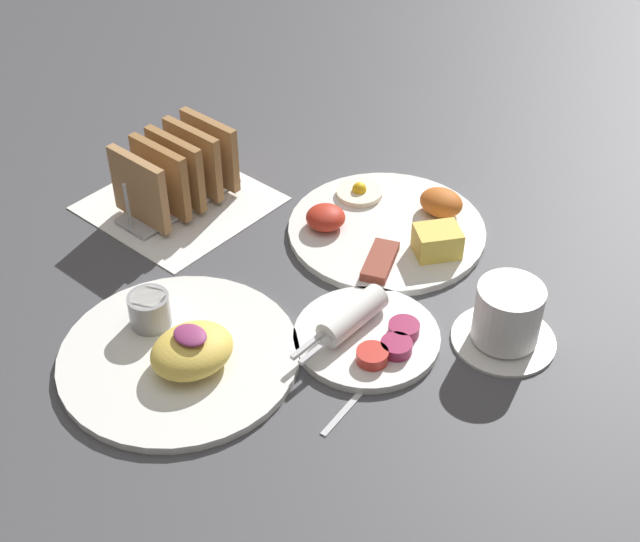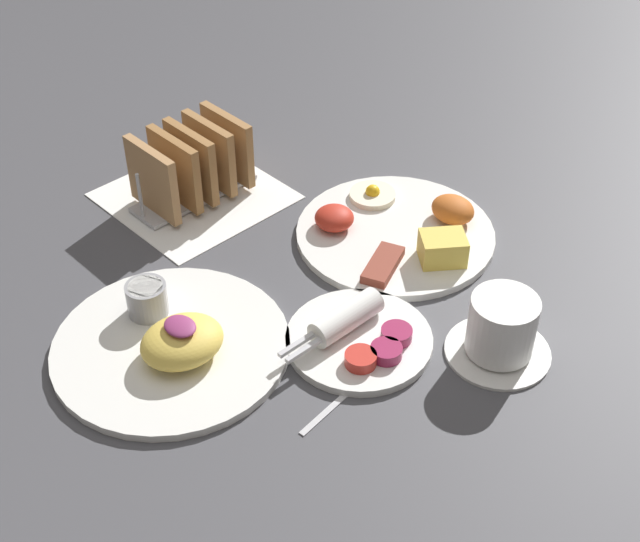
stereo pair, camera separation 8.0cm
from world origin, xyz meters
name	(u,v)px [view 2 (the right image)]	position (x,y,z in m)	size (l,w,h in m)	color
ground_plane	(292,282)	(0.00, 0.00, 0.00)	(3.00, 3.00, 0.00)	#47474C
napkin_flat	(195,195)	(-0.23, 0.03, 0.00)	(0.22, 0.22, 0.00)	white
plate_breakfast	(399,231)	(0.03, 0.16, 0.01)	(0.26, 0.26, 0.05)	white
plate_condiments	(359,336)	(0.13, -0.02, 0.01)	(0.17, 0.18, 0.04)	white
plate_foreground	(172,340)	(-0.01, -0.18, 0.01)	(0.27, 0.27, 0.06)	white
toast_rack	(191,165)	(-0.23, 0.03, 0.05)	(0.10, 0.18, 0.10)	#B7B7BC
coffee_cup	(501,330)	(0.25, 0.08, 0.04)	(0.12, 0.12, 0.08)	white
teaspoon	(354,385)	(0.18, -0.07, 0.00)	(0.03, 0.13, 0.01)	silver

